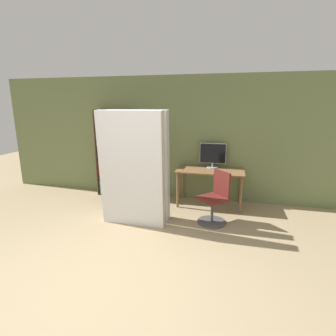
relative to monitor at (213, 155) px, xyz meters
name	(u,v)px	position (x,y,z in m)	size (l,w,h in m)	color
ground_plane	(92,293)	(-1.07, -3.25, -1.05)	(16.00, 16.00, 0.00)	#9E8966
wall_back	(166,138)	(-1.07, 0.17, 0.30)	(8.00, 0.06, 2.70)	#6B7A4C
desk	(210,174)	(-0.02, -0.21, -0.37)	(1.38, 0.70, 0.77)	brown
monitor	(213,155)	(0.00, 0.00, 0.00)	(0.55, 0.24, 0.52)	#B7B7BC
office_chair	(215,202)	(0.14, -1.05, -0.66)	(0.62, 0.62, 0.94)	#4C4C51
bookshelf	(111,154)	(-2.36, 0.00, -0.09)	(0.80, 0.34, 1.98)	brown
mattress_near	(132,170)	(-1.25, -1.48, -0.04)	(1.13, 0.28, 2.00)	silver
mattress_far	(139,166)	(-1.25, -1.15, -0.04)	(1.13, 0.27, 2.00)	silver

